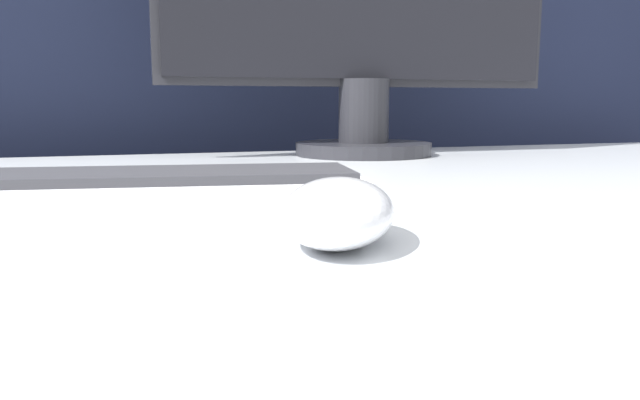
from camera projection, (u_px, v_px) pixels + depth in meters
name	position (u px, v px, depth m)	size (l,w,h in m)	color
partition_panel	(218.00, 163.00, 1.18)	(5.00, 0.03, 1.34)	black
computer_mouse_near	(338.00, 212.00, 0.36)	(0.11, 0.13, 0.04)	white
keyboard	(138.00, 185.00, 0.54)	(0.41, 0.17, 0.02)	white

